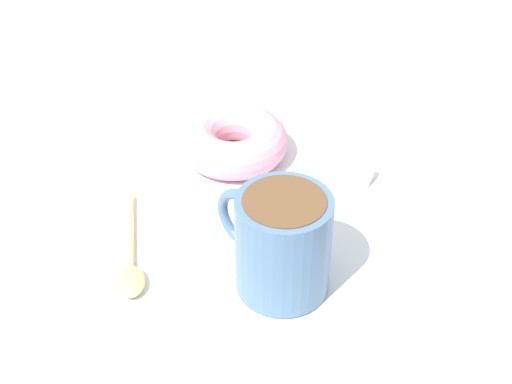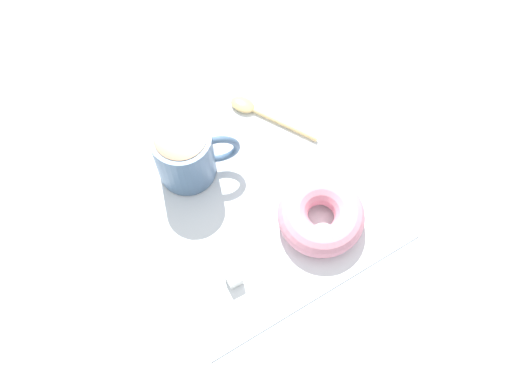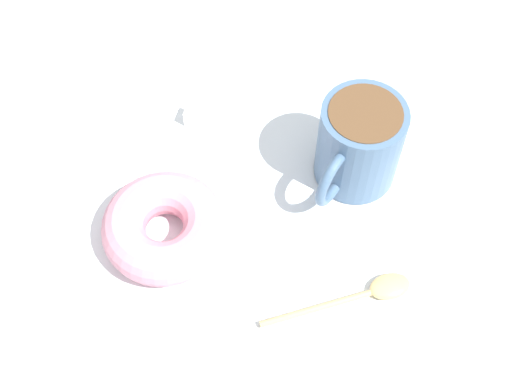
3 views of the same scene
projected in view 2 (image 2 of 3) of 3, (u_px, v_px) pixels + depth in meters
ground_plane at (264, 216)px, 75.09cm from camera, size 120.00×120.00×2.00cm
napkin at (256, 199)px, 74.88cm from camera, size 31.64×31.64×0.30cm
coffee_cup at (186, 154)px, 72.29cm from camera, size 10.84×7.66×8.89cm
donut at (321, 216)px, 71.63cm from camera, size 11.06×11.06×3.89cm
spoon at (255, 110)px, 79.85cm from camera, size 8.52×12.13×0.90cm
sugar_cube at (234, 279)px, 69.39cm from camera, size 1.74×1.74×1.74cm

